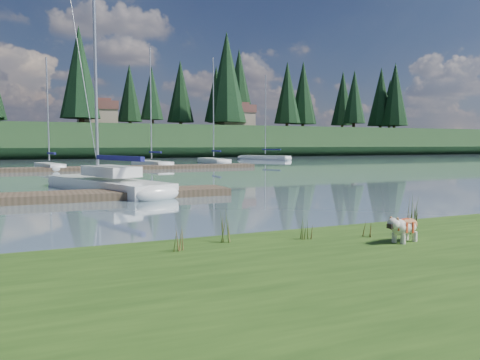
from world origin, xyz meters
name	(u,v)px	position (x,y,z in m)	size (l,w,h in m)	color
ground	(83,170)	(0.00, 30.00, 0.00)	(200.00, 200.00, 0.00)	gray
bank	(379,321)	(0.00, -6.00, 0.17)	(60.00, 9.00, 0.35)	#2D4E17
ridge	(59,142)	(0.00, 73.00, 2.50)	(200.00, 20.00, 5.00)	#1C361A
bulldog	(404,226)	(2.72, -3.46, 0.65)	(0.83, 0.44, 0.49)	silver
sailboat_main	(99,181)	(-0.84, 12.59, 0.42)	(5.03, 10.02, 14.16)	white
dock_near	(23,198)	(-4.00, 9.00, 0.15)	(16.00, 2.00, 0.30)	#4C3D2C
dock_far	(108,168)	(2.00, 30.00, 0.15)	(26.00, 2.20, 0.30)	#4C3D2C
sailboat_bg_2	(48,166)	(-2.61, 32.24, 0.33)	(2.51, 6.19, 9.34)	white
sailboat_bg_3	(149,163)	(6.39, 34.37, 0.33)	(2.74, 7.75, 11.22)	white
sailboat_bg_4	(212,160)	(14.55, 39.22, 0.33)	(1.78, 7.95, 11.67)	white
sailboat_bg_5	(261,157)	(25.03, 48.04, 0.32)	(5.66, 7.77, 11.63)	white
weed_0	(226,226)	(-0.30, -2.11, 0.65)	(0.17, 0.14, 0.71)	#475B23
weed_1	(307,228)	(1.21, -2.50, 0.56)	(0.17, 0.14, 0.51)	#475B23
weed_2	(412,217)	(3.46, -2.88, 0.68)	(0.17, 0.14, 0.79)	#475B23
weed_3	(180,237)	(-1.30, -2.52, 0.59)	(0.17, 0.14, 0.58)	#475B23
weed_4	(366,229)	(2.39, -2.79, 0.51)	(0.17, 0.14, 0.38)	#475B23
weed_5	(415,216)	(4.18, -2.22, 0.57)	(0.17, 0.14, 0.53)	#475B23
mud_lip	(230,249)	(0.00, -1.60, 0.07)	(60.00, 0.50, 0.14)	#33281C
conifer_4	(80,72)	(3.00, 66.00, 13.09)	(6.16, 6.16, 15.10)	#382619
conifer_5	(152,93)	(15.00, 70.00, 10.83)	(3.96, 3.96, 10.35)	#382619
conifer_6	(227,77)	(28.00, 68.00, 13.99)	(7.04, 7.04, 17.00)	#382619
conifer_7	(287,93)	(42.00, 71.00, 12.19)	(5.28, 5.28, 13.20)	#382619
conifer_8	(354,97)	(55.00, 67.00, 11.51)	(4.62, 4.62, 11.77)	#382619
conifer_9	(395,94)	(68.00, 70.00, 12.87)	(5.94, 5.94, 14.62)	#382619
house_1	(97,113)	(6.00, 71.00, 7.31)	(6.30, 5.30, 4.65)	gray
house_2	(235,116)	(30.00, 69.00, 7.31)	(6.30, 5.30, 4.65)	gray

